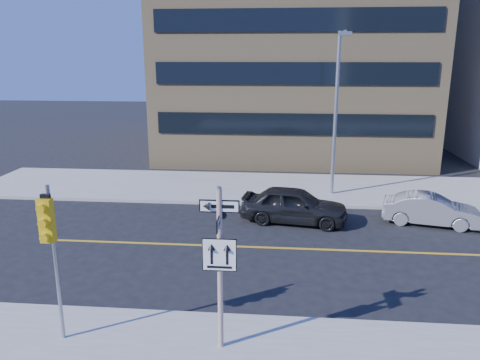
# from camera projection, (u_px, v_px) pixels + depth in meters

# --- Properties ---
(ground) EXTENTS (120.00, 120.00, 0.00)m
(ground) POSITION_uv_depth(u_px,v_px,m) (232.00, 300.00, 13.90)
(ground) COLOR black
(ground) RESTS_ON ground
(sign_pole) EXTENTS (0.92, 0.92, 4.06)m
(sign_pole) POSITION_uv_depth(u_px,v_px,m) (220.00, 260.00, 10.85)
(sign_pole) COLOR silver
(sign_pole) RESTS_ON near_sidewalk
(traffic_signal) EXTENTS (0.32, 0.45, 4.00)m
(traffic_signal) POSITION_uv_depth(u_px,v_px,m) (49.00, 233.00, 10.90)
(traffic_signal) COLOR gray
(traffic_signal) RESTS_ON near_sidewalk
(parked_car_a) EXTENTS (2.54, 4.80, 1.55)m
(parked_car_a) POSITION_uv_depth(u_px,v_px,m) (294.00, 205.00, 20.21)
(parked_car_a) COLOR black
(parked_car_a) RESTS_ON ground
(parked_car_b) EXTENTS (2.25, 4.18, 1.31)m
(parked_car_b) POSITION_uv_depth(u_px,v_px,m) (431.00, 210.00, 19.96)
(parked_car_b) COLOR gray
(parked_car_b) RESTS_ON ground
(streetlight_a) EXTENTS (0.55, 2.25, 8.00)m
(streetlight_a) POSITION_uv_depth(u_px,v_px,m) (337.00, 104.00, 22.68)
(streetlight_a) COLOR gray
(streetlight_a) RESTS_ON far_sidewalk
(building_brick) EXTENTS (18.00, 18.00, 18.00)m
(building_brick) POSITION_uv_depth(u_px,v_px,m) (292.00, 28.00, 35.46)
(building_brick) COLOR tan
(building_brick) RESTS_ON ground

